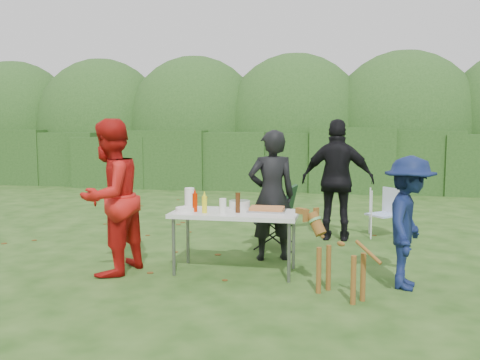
% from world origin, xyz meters
% --- Properties ---
extents(ground, '(80.00, 80.00, 0.00)m').
position_xyz_m(ground, '(0.00, 0.00, 0.00)').
color(ground, '#1E4211').
extents(hedge_row, '(22.00, 1.40, 1.70)m').
position_xyz_m(hedge_row, '(0.00, 8.00, 0.85)').
color(hedge_row, '#23471C').
rests_on(hedge_row, ground).
extents(shrub_backdrop, '(20.00, 2.60, 3.20)m').
position_xyz_m(shrub_backdrop, '(0.00, 9.60, 1.60)').
color(shrub_backdrop, '#3D6628').
rests_on(shrub_backdrop, ground).
extents(folding_table, '(1.50, 0.70, 0.74)m').
position_xyz_m(folding_table, '(0.21, -0.22, 0.69)').
color(folding_table, silver).
rests_on(folding_table, ground).
extents(person_cook, '(0.73, 0.60, 1.71)m').
position_xyz_m(person_cook, '(0.56, 0.46, 0.86)').
color(person_cook, black).
rests_on(person_cook, ground).
extents(person_red_jacket, '(0.87, 1.02, 1.85)m').
position_xyz_m(person_red_jacket, '(-1.23, -0.56, 0.92)').
color(person_red_jacket, red).
rests_on(person_red_jacket, ground).
extents(person_black_puffy, '(1.11, 0.50, 1.87)m').
position_xyz_m(person_black_puffy, '(1.39, 1.82, 0.94)').
color(person_black_puffy, black).
rests_on(person_black_puffy, ground).
extents(child, '(0.73, 1.03, 1.45)m').
position_xyz_m(child, '(2.18, -0.43, 0.72)').
color(child, '#0E1A44').
rests_on(child, ground).
extents(dog, '(0.92, 0.84, 0.85)m').
position_xyz_m(dog, '(1.46, -0.89, 0.43)').
color(dog, brown).
rests_on(dog, ground).
extents(camping_chair, '(0.64, 0.64, 0.93)m').
position_xyz_m(camping_chair, '(0.52, 1.13, 0.46)').
color(camping_chair, '#1A3A1F').
rests_on(camping_chair, ground).
extents(lawn_chair, '(0.65, 0.65, 0.78)m').
position_xyz_m(lawn_chair, '(2.11, 2.19, 0.39)').
color(lawn_chair, '#5F8FE7').
rests_on(lawn_chair, ground).
extents(food_tray, '(0.45, 0.30, 0.02)m').
position_xyz_m(food_tray, '(0.58, -0.12, 0.75)').
color(food_tray, '#B7B7BA').
rests_on(food_tray, folding_table).
extents(focaccia_bread, '(0.40, 0.26, 0.04)m').
position_xyz_m(focaccia_bread, '(0.58, -0.12, 0.78)').
color(focaccia_bread, '#C9773E').
rests_on(focaccia_bread, food_tray).
extents(mustard_bottle, '(0.06, 0.06, 0.20)m').
position_xyz_m(mustard_bottle, '(-0.13, -0.37, 0.84)').
color(mustard_bottle, yellow).
rests_on(mustard_bottle, folding_table).
extents(ketchup_bottle, '(0.06, 0.06, 0.22)m').
position_xyz_m(ketchup_bottle, '(-0.26, -0.32, 0.85)').
color(ketchup_bottle, '#BD1F00').
rests_on(ketchup_bottle, folding_table).
extents(beer_bottle, '(0.06, 0.06, 0.24)m').
position_xyz_m(beer_bottle, '(0.25, -0.27, 0.86)').
color(beer_bottle, '#47230F').
rests_on(beer_bottle, folding_table).
extents(paper_towel_roll, '(0.12, 0.12, 0.26)m').
position_xyz_m(paper_towel_roll, '(-0.39, -0.10, 0.87)').
color(paper_towel_roll, white).
rests_on(paper_towel_roll, folding_table).
extents(cup_stack, '(0.08, 0.08, 0.18)m').
position_xyz_m(cup_stack, '(0.10, -0.38, 0.83)').
color(cup_stack, white).
rests_on(cup_stack, folding_table).
extents(pasta_bowl, '(0.26, 0.26, 0.10)m').
position_xyz_m(pasta_bowl, '(0.21, 0.03, 0.79)').
color(pasta_bowl, silver).
rests_on(pasta_bowl, folding_table).
extents(plate_stack, '(0.24, 0.24, 0.05)m').
position_xyz_m(plate_stack, '(-0.38, -0.31, 0.77)').
color(plate_stack, white).
rests_on(plate_stack, folding_table).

